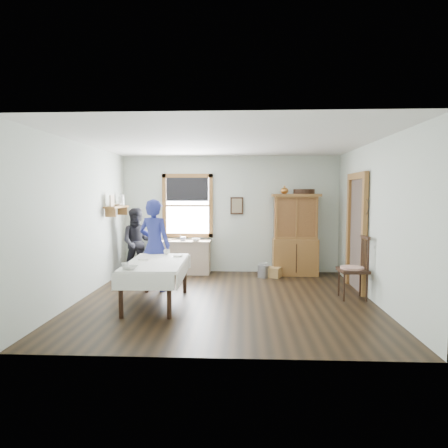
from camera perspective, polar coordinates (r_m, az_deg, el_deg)
The scene contains 20 objects.
room at distance 6.81m, azimuth 0.26°, elevation 0.35°, with size 5.01×5.01×2.70m.
window at distance 9.35m, azimuth -5.23°, elevation 3.15°, with size 1.18×0.07×1.48m.
doorway at distance 7.97m, azimuth 18.46°, elevation -0.65°, with size 0.09×1.14×2.22m.
wall_shelf at distance 8.75m, azimuth -15.01°, elevation 2.53°, with size 0.24×1.00×0.44m.
framed_picture at distance 9.26m, azimuth 1.84°, elevation 2.62°, with size 0.30×0.04×0.40m, color black.
rug_beater at distance 7.41m, azimuth 19.68°, elevation 3.28°, with size 0.27×0.27×0.01m, color black.
work_counter at distance 9.22m, azimuth -6.06°, elevation -4.70°, with size 1.33×0.51×0.76m, color tan.
china_hutch at distance 9.10m, azimuth 10.15°, elevation -1.51°, with size 1.07×0.51×1.82m, color olive.
dining_table at distance 6.76m, azimuth -9.63°, elevation -8.27°, with size 0.94×1.78×0.71m, color white.
spindle_chair at distance 7.30m, azimuth 17.93°, elevation -5.89°, with size 0.51×0.51×1.11m, color black.
pail at distance 8.83m, azimuth 5.63°, elevation -6.74°, with size 0.25×0.25×0.26m, color gray.
wicker_basket at distance 8.88m, azimuth 6.85°, elevation -6.84°, with size 0.37×0.26×0.22m, color #997245.
woman_blue at distance 7.62m, azimuth -9.88°, elevation -3.46°, with size 0.58×0.38×1.60m, color navy.
figure_dark at distance 8.99m, azimuth -12.21°, elevation -2.95°, with size 0.68×0.53×1.40m, color black.
table_cup_a at distance 7.42m, azimuth -8.17°, elevation -3.95°, with size 0.12×0.12×0.09m, color silver.
table_cup_b at distance 6.09m, azimuth -13.96°, elevation -5.81°, with size 0.11×0.11×0.10m, color silver.
table_bowl at distance 6.05m, azimuth -13.33°, elevation -6.05°, with size 0.24×0.24×0.06m, color silver.
counter_book at distance 9.26m, azimuth -8.32°, elevation -2.23°, with size 0.18×0.24×0.02m, color #7D6D53.
counter_bowl at distance 9.01m, azimuth -4.02°, elevation -2.25°, with size 0.19×0.19×0.06m, color silver.
shelf_bowl at distance 8.76m, azimuth -14.99°, elevation 2.69°, with size 0.22×0.22×0.05m, color silver.
Camera 1 is at (0.29, -6.79, 1.82)m, focal length 32.00 mm.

